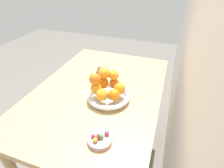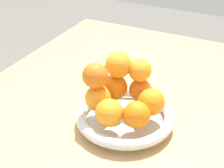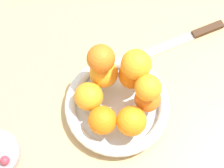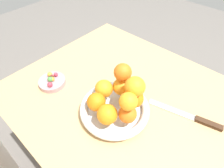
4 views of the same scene
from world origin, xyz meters
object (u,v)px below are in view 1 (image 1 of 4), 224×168
(candy_dish, at_px, (100,139))
(candy_ball_6, at_px, (95,140))
(candy_ball_4, at_px, (101,136))
(orange_5, at_px, (120,89))
(orange_7, at_px, (104,73))
(knife, at_px, (97,75))
(candy_ball_5, at_px, (99,137))
(fruit_bowl, at_px, (108,96))
(orange_1, at_px, (103,83))
(orange_4, at_px, (114,95))
(candy_ball_2, at_px, (99,136))
(orange_8, at_px, (114,75))
(candy_ball_7, at_px, (97,137))
(orange_2, at_px, (96,89))
(orange_3, at_px, (102,95))
(candy_ball_0, at_px, (100,135))
(orange_6, at_px, (95,79))
(dining_table, at_px, (99,100))
(orange_0, at_px, (114,83))
(candy_ball_1, at_px, (93,136))
(candy_ball_3, at_px, (107,133))

(candy_dish, bearing_deg, candy_ball_6, -23.67)
(candy_ball_4, bearing_deg, candy_ball_6, -31.23)
(orange_5, distance_m, orange_7, 0.12)
(knife, bearing_deg, candy_ball_5, 24.00)
(fruit_bowl, relative_size, orange_1, 3.72)
(orange_4, xyz_separation_m, candy_ball_2, (0.25, 0.02, -0.04))
(orange_7, distance_m, orange_8, 0.06)
(orange_5, distance_m, candy_ball_7, 0.32)
(orange_2, height_order, orange_4, orange_2)
(orange_3, distance_m, candy_ball_2, 0.25)
(fruit_bowl, xyz_separation_m, orange_1, (-0.04, -0.05, 0.05))
(candy_ball_0, bearing_deg, orange_6, -152.97)
(orange_5, bearing_deg, candy_ball_2, 0.54)
(dining_table, xyz_separation_m, fruit_bowl, (0.07, 0.09, 0.11))
(candy_ball_2, xyz_separation_m, candy_ball_7, (0.01, -0.00, -0.00))
(orange_3, bearing_deg, orange_4, 109.86)
(candy_dish, bearing_deg, orange_5, -178.70)
(orange_5, xyz_separation_m, candy_ball_7, (0.32, -0.00, -0.04))
(orange_6, bearing_deg, orange_0, 138.02)
(orange_3, xyz_separation_m, candy_ball_2, (0.23, 0.08, -0.04))
(orange_8, xyz_separation_m, candy_ball_7, (0.36, 0.05, -0.10))
(orange_1, xyz_separation_m, candy_ball_5, (0.34, 0.11, -0.04))
(orange_6, relative_size, candy_ball_7, 3.41)
(candy_ball_2, distance_m, candy_ball_7, 0.01)
(candy_ball_0, relative_size, candy_ball_1, 1.00)
(dining_table, relative_size, orange_4, 17.14)
(candy_ball_6, bearing_deg, orange_1, -163.65)
(candy_ball_5, relative_size, candy_ball_6, 0.80)
(orange_5, relative_size, candy_ball_1, 3.88)
(candy_ball_7, bearing_deg, orange_3, -163.22)
(orange_7, bearing_deg, candy_ball_0, 17.62)
(orange_1, bearing_deg, orange_3, 18.95)
(orange_0, relative_size, orange_5, 0.89)
(orange_2, relative_size, orange_3, 1.01)
(candy_ball_0, bearing_deg, candy_dish, 24.94)
(fruit_bowl, distance_m, candy_ball_7, 0.30)
(dining_table, distance_m, orange_6, 0.25)
(orange_8, height_order, candy_ball_3, orange_8)
(candy_ball_6, bearing_deg, orange_6, -156.82)
(candy_ball_2, xyz_separation_m, candy_ball_3, (-0.03, 0.03, -0.00))
(fruit_bowl, xyz_separation_m, candy_ball_0, (0.28, 0.06, 0.01))
(orange_5, xyz_separation_m, candy_ball_6, (0.34, -0.00, -0.04))
(orange_1, distance_m, orange_8, 0.08)
(orange_0, distance_m, candy_ball_6, 0.39)
(orange_2, bearing_deg, candy_dish, 25.82)
(fruit_bowl, xyz_separation_m, candy_dish, (0.29, 0.07, -0.01))
(orange_7, height_order, orange_8, orange_7)
(orange_8, xyz_separation_m, candy_ball_4, (0.35, 0.06, -0.10))
(candy_dish, distance_m, orange_6, 0.32)
(orange_1, relative_size, candy_ball_4, 3.04)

